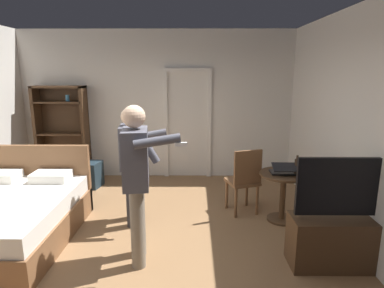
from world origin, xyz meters
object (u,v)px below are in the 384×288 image
at_px(wooden_chair, 244,179).
at_px(person_blue_shirt, 137,174).
at_px(tv_flatscreen, 342,235).
at_px(suitcase_small, 87,174).
at_px(bookshelf, 63,129).
at_px(side_table, 283,189).
at_px(suitcase_dark, 74,189).
at_px(laptop, 283,170).
at_px(person_striped_shirt, 132,158).
at_px(bottle_on_table, 297,167).
at_px(bed, 4,217).

distance_m(wooden_chair, person_blue_shirt, 1.88).
bearing_deg(tv_flatscreen, suitcase_small, 145.29).
relative_size(bookshelf, wooden_chair, 1.83).
relative_size(wooden_chair, suitcase_small, 2.01).
relative_size(bookshelf, suitcase_small, 3.67).
bearing_deg(wooden_chair, person_blue_shirt, -137.44).
relative_size(side_table, person_blue_shirt, 0.40).
distance_m(wooden_chair, suitcase_dark, 2.78).
height_order(side_table, person_blue_shirt, person_blue_shirt).
bearing_deg(suitcase_dark, person_blue_shirt, -66.21).
bearing_deg(tv_flatscreen, person_blue_shirt, 177.63).
bearing_deg(suitcase_dark, side_table, -27.27).
xyz_separation_m(laptop, person_striped_shirt, (-2.06, -0.03, 0.17)).
distance_m(side_table, bottle_on_table, 0.38).
xyz_separation_m(bed, suitcase_dark, (0.40, 1.27, -0.12)).
xyz_separation_m(bookshelf, person_blue_shirt, (1.93, -2.85, 0.03)).
bearing_deg(tv_flatscreen, laptop, 109.58).
xyz_separation_m(person_blue_shirt, suitcase_small, (-1.36, 2.37, -0.78)).
height_order(bed, tv_flatscreen, tv_flatscreen).
xyz_separation_m(laptop, suitcase_small, (-3.17, 1.41, -0.52)).
bearing_deg(side_table, suitcase_dark, 167.53).
xyz_separation_m(side_table, laptop, (-0.03, -0.04, 0.28)).
xyz_separation_m(bed, bookshelf, (-0.16, 2.40, 0.68)).
distance_m(tv_flatscreen, wooden_chair, 1.58).
bearing_deg(bed, wooden_chair, 14.08).
height_order(wooden_chair, person_striped_shirt, person_striped_shirt).
height_order(bookshelf, laptop, bookshelf).
height_order(wooden_chair, person_blue_shirt, person_blue_shirt).
bearing_deg(laptop, wooden_chair, 150.54).
height_order(bed, bottle_on_table, bed).
xyz_separation_m(tv_flatscreen, person_blue_shirt, (-2.19, 0.09, 0.65)).
bearing_deg(bookshelf, person_blue_shirt, -55.86).
distance_m(person_striped_shirt, suitcase_small, 1.94).
bearing_deg(tv_flatscreen, suitcase_dark, 153.09).
bearing_deg(bookshelf, person_striped_shirt, -48.50).
distance_m(bookshelf, laptop, 4.20).
xyz_separation_m(bed, tv_flatscreen, (3.96, -0.54, 0.06)).
relative_size(bed, wooden_chair, 1.98).
height_order(bookshelf, person_striped_shirt, bookshelf).
relative_size(tv_flatscreen, side_table, 1.75).
height_order(side_table, wooden_chair, wooden_chair).
xyz_separation_m(wooden_chair, person_striped_shirt, (-1.58, -0.30, 0.38)).
xyz_separation_m(bottle_on_table, suitcase_dark, (-3.36, 0.79, -0.63)).
xyz_separation_m(side_table, suitcase_dark, (-3.22, 0.71, -0.29)).
relative_size(bed, bottle_on_table, 7.12).
height_order(bottle_on_table, person_blue_shirt, person_blue_shirt).
height_order(bookshelf, bottle_on_table, bookshelf).
relative_size(bed, side_table, 2.80).
distance_m(person_striped_shirt, suitcase_dark, 1.56).
height_order(bed, suitcase_small, bed).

